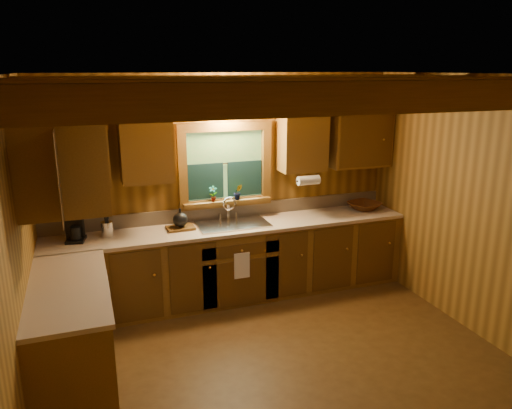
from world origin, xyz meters
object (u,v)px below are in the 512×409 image
(coffee_maker, at_px, (75,226))
(wicker_basket, at_px, (364,206))
(sink, at_px, (233,228))
(cutting_board, at_px, (181,228))

(coffee_maker, height_order, wicker_basket, coffee_maker)
(coffee_maker, relative_size, wicker_basket, 0.82)
(sink, height_order, cutting_board, sink)
(sink, height_order, wicker_basket, sink)
(cutting_board, bearing_deg, sink, -5.45)
(coffee_maker, bearing_deg, wicker_basket, 11.44)
(coffee_maker, xyz_separation_m, wicker_basket, (3.48, -0.01, -0.11))
(coffee_maker, bearing_deg, sink, 10.29)
(cutting_board, distance_m, wicker_basket, 2.37)
(coffee_maker, distance_m, cutting_board, 1.12)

